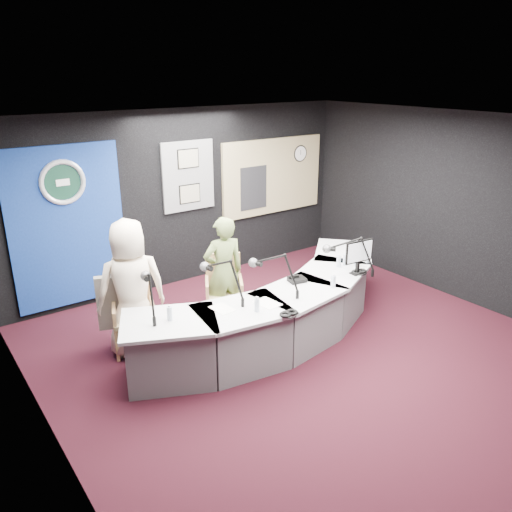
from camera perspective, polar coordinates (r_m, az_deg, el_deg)
ground at (r=6.58m, az=5.61°, el=-10.65°), size 6.00×6.00×0.00m
ceiling at (r=5.68m, az=6.59°, el=14.40°), size 6.00×6.00×0.02m
wall_back at (r=8.36m, az=-7.83°, el=6.43°), size 6.00×0.02×2.80m
wall_left at (r=4.68m, az=-22.68°, el=-6.24°), size 0.02×6.00×2.80m
wall_right at (r=8.23m, az=21.91°, el=4.93°), size 0.02×6.00×2.80m
broadcast_desk at (r=6.74m, az=2.29°, el=-6.13°), size 4.50×1.90×0.75m
backdrop_panel at (r=7.69m, az=-20.18°, el=2.99°), size 1.60×0.05×2.30m
agency_seal at (r=7.50m, az=-20.69°, el=7.66°), size 0.63×0.07×0.63m
seal_center at (r=7.51m, az=-20.70°, el=7.67°), size 0.48×0.01×0.48m
pinboard at (r=8.28m, az=-7.53°, el=8.79°), size 0.90×0.04×1.10m
framed_photo_upper at (r=8.21m, az=-7.52°, el=10.68°), size 0.34×0.02×0.27m
framed_photo_lower at (r=8.32m, az=-7.35°, el=6.87°), size 0.34×0.02×0.27m
booth_window_frame at (r=9.24m, az=1.90°, el=8.86°), size 2.12×0.06×1.32m
booth_glow at (r=9.23m, az=1.94°, el=8.85°), size 2.00×0.02×1.20m
equipment_rack at (r=8.98m, az=-0.28°, el=7.57°), size 0.55×0.02×0.75m
wall_clock at (r=9.53m, az=4.95°, el=11.28°), size 0.28×0.01×0.28m
armchair_left at (r=6.54m, az=-13.40°, el=-6.44°), size 0.71×0.71×0.99m
armchair_right at (r=7.08m, az=-3.55°, el=-4.25°), size 0.67×0.67×0.87m
draped_jacket at (r=6.65m, az=-15.15°, el=-4.92°), size 0.50×0.27×0.70m
person_man at (r=6.38m, az=-13.66°, el=-3.49°), size 0.93×0.69×1.72m
person_woman at (r=6.95m, az=-3.61°, el=-1.75°), size 0.62×0.48×1.54m
computer_monitor at (r=6.95m, az=11.32°, el=0.52°), size 0.39×0.06×0.27m
desk_phone at (r=6.68m, az=4.58°, el=-2.65°), size 0.25×0.21×0.05m
headphones_near at (r=7.08m, az=11.40°, el=-1.72°), size 0.23×0.23×0.04m
headphones_far at (r=5.80m, az=3.66°, el=-6.39°), size 0.21×0.21×0.04m
paper_stack at (r=5.95m, az=-3.77°, el=-5.85°), size 0.22×0.30×0.00m
notepad at (r=6.07m, az=1.26°, el=-5.26°), size 0.25×0.33×0.00m
boom_mic_a at (r=5.83m, az=-11.80°, el=-3.63°), size 0.31×0.71×0.60m
boom_mic_b at (r=6.07m, az=-3.69°, el=-2.24°), size 0.26×0.72×0.60m
boom_mic_c at (r=6.23m, az=2.13°, el=-1.61°), size 0.36×0.69×0.60m
boom_mic_d at (r=6.91m, az=10.41°, el=0.29°), size 0.53×0.59×0.60m
water_bottles at (r=6.36m, az=3.63°, el=-3.20°), size 3.15×0.53×0.18m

